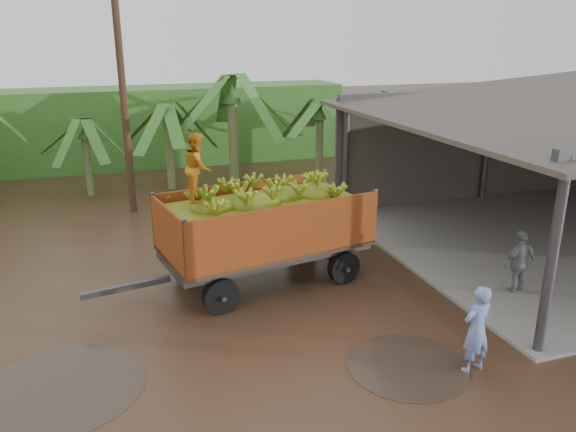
# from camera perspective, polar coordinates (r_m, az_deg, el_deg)

# --- Properties ---
(ground) EXTENTS (100.00, 100.00, 0.00)m
(ground) POSITION_cam_1_polar(r_m,az_deg,el_deg) (13.08, -5.59, -9.44)
(ground) COLOR black
(ground) RESTS_ON ground
(hedge_north) EXTENTS (22.00, 3.00, 3.60)m
(hedge_north) POSITION_cam_1_polar(r_m,az_deg,el_deg) (27.66, -17.56, 8.53)
(hedge_north) COLOR #2D661E
(hedge_north) RESTS_ON ground
(banana_trailer) EXTENTS (7.10, 3.29, 3.92)m
(banana_trailer) POSITION_cam_1_polar(r_m,az_deg,el_deg) (13.88, -2.43, -0.88)
(banana_trailer) COLOR #BF501B
(banana_trailer) RESTS_ON ground
(man_blue) EXTENTS (0.69, 0.51, 1.73)m
(man_blue) POSITION_cam_1_polar(r_m,az_deg,el_deg) (11.04, 18.60, -10.86)
(man_blue) COLOR #6B81C3
(man_blue) RESTS_ON ground
(man_grey) EXTENTS (1.02, 0.56, 1.65)m
(man_grey) POSITION_cam_1_polar(r_m,az_deg,el_deg) (14.49, 22.43, -4.38)
(man_grey) COLOR gray
(man_grey) RESTS_ON ground
(utility_pole) EXTENTS (1.20, 0.24, 8.45)m
(utility_pole) POSITION_cam_1_polar(r_m,az_deg,el_deg) (19.79, -16.46, 12.36)
(utility_pole) COLOR #47301E
(utility_pole) RESTS_ON ground
(banana_plants) EXTENTS (24.71, 20.09, 4.48)m
(banana_plants) POSITION_cam_1_polar(r_m,az_deg,el_deg) (19.25, -20.89, 4.37)
(banana_plants) COLOR #2D661E
(banana_plants) RESTS_ON ground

